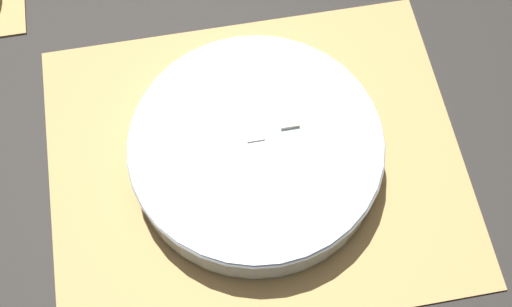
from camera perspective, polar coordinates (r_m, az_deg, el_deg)
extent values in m
plane|color=black|center=(0.85, 0.00, -0.79)|extent=(6.00, 6.00, 0.00)
cube|color=#A8844C|center=(0.85, 0.00, -0.70)|extent=(0.49, 0.40, 0.01)
cube|color=#3D2D19|center=(0.86, -13.02, -2.73)|extent=(0.01, 0.40, 0.00)
cube|color=#3D2D19|center=(0.85, -9.80, -2.23)|extent=(0.01, 0.40, 0.00)
cube|color=#3D2D19|center=(0.85, -6.54, -1.71)|extent=(0.01, 0.40, 0.00)
cube|color=#3D2D19|center=(0.85, -3.26, -1.18)|extent=(0.01, 0.40, 0.00)
cube|color=#3D2D19|center=(0.85, 0.00, -0.65)|extent=(0.01, 0.40, 0.00)
cube|color=#3D2D19|center=(0.85, 3.24, -0.12)|extent=(0.01, 0.40, 0.00)
cube|color=#3D2D19|center=(0.86, 6.42, 0.40)|extent=(0.01, 0.40, 0.00)
cube|color=#3D2D19|center=(0.87, 9.54, 0.90)|extent=(0.01, 0.40, 0.00)
cube|color=#3D2D19|center=(0.89, 12.58, 1.40)|extent=(0.01, 0.40, 0.00)
cylinder|color=silver|center=(0.82, 0.00, 0.16)|extent=(0.29, 0.29, 0.05)
torus|color=silver|center=(0.81, 0.00, 0.75)|extent=(0.29, 0.29, 0.01)
cylinder|color=#F4EABC|center=(0.79, 3.74, -2.08)|extent=(0.03, 0.03, 0.01)
cylinder|color=#F4EABC|center=(0.84, -3.01, 4.42)|extent=(0.02, 0.02, 0.01)
cylinder|color=#F4EABC|center=(0.79, 1.88, -5.31)|extent=(0.03, 0.03, 0.01)
cylinder|color=#F4EABC|center=(0.81, -6.12, -4.02)|extent=(0.03, 0.03, 0.01)
cylinder|color=#F4EABC|center=(0.81, -6.12, -1.85)|extent=(0.03, 0.03, 0.01)
cylinder|color=#F4EABC|center=(0.86, -2.65, 3.07)|extent=(0.03, 0.03, 0.01)
cylinder|color=#F4EABC|center=(0.78, 5.11, -5.25)|extent=(0.03, 0.03, 0.01)
cylinder|color=#F4EABC|center=(0.85, -5.45, 1.94)|extent=(0.03, 0.03, 0.01)
cylinder|color=#F4EABC|center=(0.79, 3.38, -4.07)|extent=(0.03, 0.03, 0.01)
cylinder|color=#F4EABC|center=(0.77, -0.40, -6.11)|extent=(0.03, 0.03, 0.01)
cylinder|color=#F4EABC|center=(0.81, -4.54, -0.97)|extent=(0.03, 0.03, 0.01)
cube|color=beige|center=(0.82, 2.59, 2.47)|extent=(0.02, 0.02, 0.02)
cube|color=beige|center=(0.85, 5.67, 1.75)|extent=(0.03, 0.03, 0.03)
cube|color=beige|center=(0.84, 2.85, 3.86)|extent=(0.02, 0.02, 0.02)
cube|color=beige|center=(0.83, -6.76, 0.16)|extent=(0.02, 0.02, 0.02)
cube|color=beige|center=(0.81, -0.18, 1.34)|extent=(0.02, 0.02, 0.02)
cube|color=beige|center=(0.78, -3.27, -6.57)|extent=(0.02, 0.02, 0.02)
ellipsoid|color=#F9A338|center=(0.82, -4.16, -3.06)|extent=(0.03, 0.02, 0.02)
ellipsoid|color=red|center=(0.87, -0.23, 5.14)|extent=(0.03, 0.02, 0.02)
ellipsoid|color=#F9A338|center=(0.81, 2.09, -2.78)|extent=(0.03, 0.02, 0.01)
ellipsoid|color=#F9A338|center=(0.81, -7.90, -2.05)|extent=(0.03, 0.01, 0.01)
ellipsoid|color=#F9A338|center=(0.80, -0.96, -5.09)|extent=(0.02, 0.01, 0.01)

